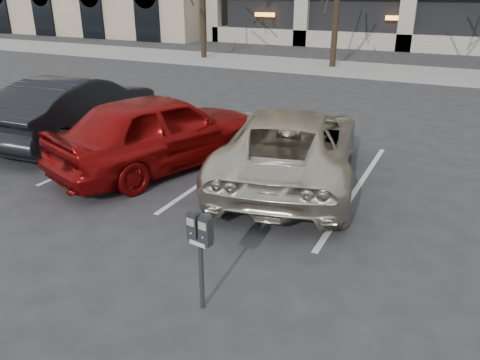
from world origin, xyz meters
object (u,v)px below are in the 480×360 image
at_px(car_red, 161,131).
at_px(car_dark, 76,108).
at_px(suv_silver, 291,145).
at_px(parking_meter, 200,237).

distance_m(car_red, car_dark, 3.12).
distance_m(suv_silver, car_dark, 5.72).
bearing_deg(car_dark, suv_silver, 173.68).
bearing_deg(parking_meter, car_red, 138.85).
height_order(parking_meter, car_red, car_red).
height_order(suv_silver, car_red, car_red).
relative_size(parking_meter, car_red, 0.26).
bearing_deg(suv_silver, car_red, -1.40).
relative_size(suv_silver, car_red, 1.19).
height_order(parking_meter, car_dark, car_dark).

